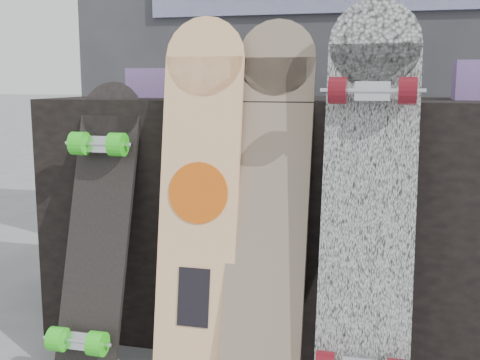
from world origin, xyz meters
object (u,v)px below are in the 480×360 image
(vendor_table, at_px, (293,215))
(longboard_celtic, at_px, (269,190))
(longboard_geisha, at_px, (199,188))
(longboard_cascadia, at_px, (368,198))
(skateboard_dark, at_px, (97,223))

(vendor_table, distance_m, longboard_celtic, 0.39)
(longboard_geisha, bearing_deg, longboard_celtic, 4.59)
(longboard_geisha, distance_m, longboard_celtic, 0.20)
(vendor_table, xyz_separation_m, longboard_geisha, (-0.21, -0.37, 0.15))
(longboard_cascadia, bearing_deg, longboard_geisha, 173.47)
(skateboard_dark, bearing_deg, longboard_geisha, 6.73)
(longboard_geisha, distance_m, longboard_cascadia, 0.49)
(longboard_geisha, xyz_separation_m, longboard_cascadia, (0.48, -0.06, 0.00))
(longboard_cascadia, bearing_deg, longboard_celtic, 165.59)
(vendor_table, xyz_separation_m, longboard_cascadia, (0.27, -0.43, 0.16))
(vendor_table, xyz_separation_m, skateboard_dark, (-0.52, -0.41, 0.04))
(longboard_cascadia, height_order, skateboard_dark, longboard_cascadia)
(vendor_table, height_order, longboard_cascadia, longboard_cascadia)
(vendor_table, bearing_deg, longboard_geisha, -120.06)
(vendor_table, distance_m, longboard_geisha, 0.45)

